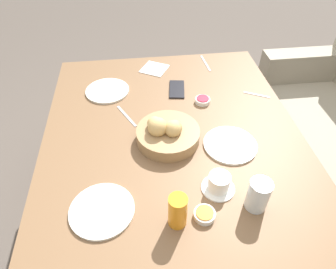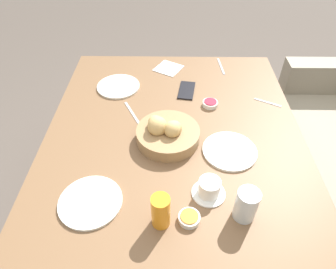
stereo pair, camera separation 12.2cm
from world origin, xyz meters
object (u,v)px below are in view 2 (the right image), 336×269
at_px(coffee_cup, 209,188).
at_px(knife_silver, 221,66).
at_px(jam_bowl_berry, 210,104).
at_px(bread_basket, 167,133).
at_px(water_tumbler, 246,205).
at_px(spoon_coffee, 268,102).
at_px(plate_near_left, 118,86).
at_px(napkin, 168,68).
at_px(plate_near_right, 90,202).
at_px(cell_phone, 187,90).
at_px(jam_bowl_honey, 189,218).
at_px(plate_far_center, 230,151).
at_px(fork_silver, 132,113).
at_px(juice_glass, 161,211).

relative_size(coffee_cup, knife_silver, 0.69).
bearing_deg(jam_bowl_berry, bread_basket, -40.25).
height_order(water_tumbler, spoon_coffee, water_tumbler).
xyz_separation_m(plate_near_left, napkin, (-0.18, 0.25, -0.00)).
distance_m(plate_near_right, cell_phone, 0.75).
bearing_deg(napkin, jam_bowl_honey, 4.84).
bearing_deg(plate_near_left, jam_bowl_berry, 72.17).
bearing_deg(coffee_cup, jam_bowl_honey, -34.51).
xyz_separation_m(plate_far_center, coffee_cup, (0.20, -0.10, 0.03)).
bearing_deg(water_tumbler, cell_phone, -166.84).
distance_m(jam_bowl_berry, knife_silver, 0.37).
bearing_deg(plate_far_center, water_tumbler, 1.19).
xyz_separation_m(plate_far_center, water_tumbler, (0.29, 0.01, 0.05)).
distance_m(plate_near_left, fork_silver, 0.22).
bearing_deg(knife_silver, cell_phone, -39.78).
bearing_deg(cell_phone, jam_bowl_honey, -1.12).
distance_m(bread_basket, knife_silver, 0.66).
bearing_deg(jam_bowl_honey, napkin, -175.16).
xyz_separation_m(plate_near_right, water_tumbler, (0.04, 0.51, 0.05)).
height_order(plate_near_left, jam_bowl_honey, jam_bowl_honey).
height_order(coffee_cup, knife_silver, coffee_cup).
bearing_deg(jam_bowl_berry, napkin, -148.71).
xyz_separation_m(plate_far_center, spoon_coffee, (-0.33, 0.23, -0.00)).
bearing_deg(plate_near_left, juice_glass, 17.58).
height_order(jam_bowl_berry, spoon_coffee, jam_bowl_berry).
height_order(coffee_cup, napkin, coffee_cup).
relative_size(plate_far_center, jam_bowl_honey, 3.03).
relative_size(plate_far_center, coffee_cup, 1.83).
bearing_deg(plate_far_center, coffee_cup, -26.36).
xyz_separation_m(coffee_cup, jam_bowl_berry, (-0.50, 0.05, -0.02)).
bearing_deg(spoon_coffee, plate_near_left, -99.23).
distance_m(jam_bowl_honey, knife_silver, 0.99).
distance_m(plate_near_left, napkin, 0.31).
distance_m(coffee_cup, fork_silver, 0.54).
relative_size(fork_silver, knife_silver, 0.92).
xyz_separation_m(plate_near_right, knife_silver, (-0.90, 0.55, -0.00)).
distance_m(plate_near_right, water_tumbler, 0.52).
height_order(jam_bowl_berry, fork_silver, jam_bowl_berry).
bearing_deg(spoon_coffee, jam_bowl_honey, -32.19).
bearing_deg(fork_silver, jam_bowl_honey, 23.82).
xyz_separation_m(plate_near_left, jam_bowl_berry, (0.15, 0.45, 0.01)).
relative_size(bread_basket, coffee_cup, 2.19).
height_order(plate_far_center, water_tumbler, water_tumbler).
height_order(plate_near_right, fork_silver, plate_near_right).
height_order(plate_near_right, water_tumbler, water_tumbler).
bearing_deg(plate_near_left, cell_phone, 85.31).
bearing_deg(fork_silver, napkin, 157.34).
xyz_separation_m(fork_silver, cell_phone, (-0.18, 0.26, 0.00)).
distance_m(plate_near_left, cell_phone, 0.35).
xyz_separation_m(plate_far_center, fork_silver, (-0.24, -0.41, -0.00)).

